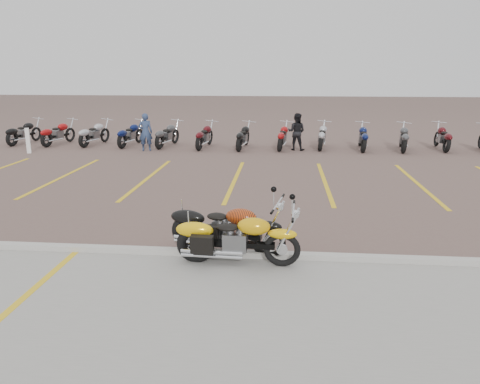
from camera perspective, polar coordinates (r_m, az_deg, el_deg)
The scene contains 10 objects.
ground at distance 10.37m, azimuth -2.89°, elevation -3.57°, with size 100.00×100.00×0.00m, color brown.
concrete_apron at distance 6.33m, azimuth -8.85°, elevation -16.35°, with size 60.00×5.00×0.01m, color #9E9B93.
curb at distance 8.49m, azimuth -4.80°, elevation -7.41°, with size 60.00×0.18×0.12m, color #ADAAA3.
parking_stripes at distance 14.19m, azimuth -0.63°, elevation 1.50°, with size 38.00×5.50×0.01m, color gold, non-canonical shape.
yellow_cruiser at distance 7.98m, azimuth -0.61°, elevation -5.93°, with size 2.13×0.34×0.88m.
flame_cruiser at distance 8.47m, azimuth -1.87°, elevation -4.64°, with size 2.15×0.63×0.90m.
person_a at distance 19.62m, azimuth -11.44°, elevation 7.17°, with size 0.56×0.37×1.54m, color navy.
person_b at distance 19.53m, azimuth 6.91°, elevation 7.30°, with size 0.74×0.58×1.52m, color black.
bollard at distance 20.52m, azimuth -24.43°, elevation 5.72°, with size 0.15×0.15×1.00m, color white.
bg_bike_row at distance 19.92m, azimuth 2.74°, elevation 6.92°, with size 22.39×2.07×1.10m.
Camera 1 is at (1.42, -9.74, 3.25)m, focal length 35.00 mm.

